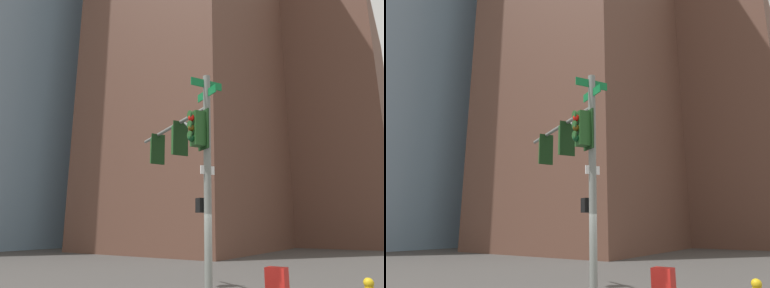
{
  "view_description": "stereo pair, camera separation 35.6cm",
  "coord_description": "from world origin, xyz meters",
  "views": [
    {
      "loc": [
        8.4,
        4.55,
        2.17
      ],
      "look_at": [
        -0.37,
        -1.12,
        4.66
      ],
      "focal_mm": 32.48,
      "sensor_mm": 36.0,
      "label": 1
    },
    {
      "loc": [
        8.2,
        4.85,
        2.17
      ],
      "look_at": [
        -0.37,
        -1.12,
        4.66
      ],
      "focal_mm": 32.48,
      "sensor_mm": 36.0,
      "label": 2
    }
  ],
  "objects": [
    {
      "name": "building_brick_midblock",
      "position": [
        -40.39,
        -4.48,
        15.43
      ],
      "size": [
        22.79,
        14.13,
        30.87
      ],
      "primitive_type": "cube",
      "color": "brown",
      "rests_on": "ground_plane"
    },
    {
      "name": "newspaper_box",
      "position": [
        -1.56,
        0.95,
        0.53
      ],
      "size": [
        0.45,
        0.57,
        1.05
      ],
      "primitive_type": "cube",
      "rotation": [
        0.0,
        0.0,
        0.03
      ],
      "color": "red",
      "rests_on": "ground_plane"
    },
    {
      "name": "signal_pole_assembly",
      "position": [
        -0.47,
        -1.42,
        4.41
      ],
      "size": [
        2.94,
        4.77,
        6.56
      ],
      "rotation": [
        0.0,
        0.0,
        4.22
      ],
      "color": "slate",
      "rests_on": "ground_plane"
    },
    {
      "name": "building_brick_nearside",
      "position": [
        -23.56,
        -14.38,
        22.94
      ],
      "size": [
        23.4,
        15.26,
        45.88
      ],
      "primitive_type": "cube",
      "color": "brown",
      "rests_on": "ground_plane"
    }
  ]
}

